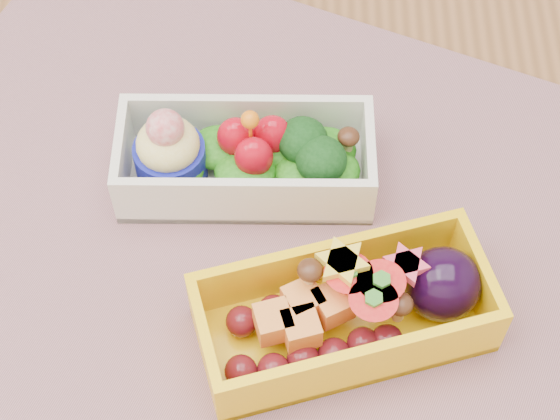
{
  "coord_description": "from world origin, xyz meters",
  "views": [
    {
      "loc": [
        -0.03,
        -0.28,
        1.26
      ],
      "look_at": [
        -0.04,
        0.03,
        0.79
      ],
      "focal_mm": 59.15,
      "sensor_mm": 36.0,
      "label": 1
    }
  ],
  "objects_px": {
    "placemat": "(268,249)",
    "bento_white": "(244,159)",
    "table": "(335,352)",
    "bento_yellow": "(351,311)"
  },
  "relations": [
    {
      "from": "bento_white",
      "to": "bento_yellow",
      "type": "distance_m",
      "value": 0.13
    },
    {
      "from": "placemat",
      "to": "bento_yellow",
      "type": "distance_m",
      "value": 0.08
    },
    {
      "from": "bento_white",
      "to": "bento_yellow",
      "type": "xyz_separation_m",
      "value": [
        0.07,
        -0.11,
        0.0
      ]
    },
    {
      "from": "table",
      "to": "bento_yellow",
      "type": "xyz_separation_m",
      "value": [
        0.0,
        -0.03,
        0.13
      ]
    },
    {
      "from": "table",
      "to": "bento_white",
      "type": "relative_size",
      "value": 7.15
    },
    {
      "from": "placemat",
      "to": "bento_yellow",
      "type": "xyz_separation_m",
      "value": [
        0.05,
        -0.06,
        0.03
      ]
    },
    {
      "from": "bento_yellow",
      "to": "placemat",
      "type": "bearing_deg",
      "value": 114.82
    },
    {
      "from": "table",
      "to": "bento_white",
      "type": "xyz_separation_m",
      "value": [
        -0.06,
        0.08,
        0.13
      ]
    },
    {
      "from": "placemat",
      "to": "bento_white",
      "type": "distance_m",
      "value": 0.06
    },
    {
      "from": "placemat",
      "to": "bento_yellow",
      "type": "relative_size",
      "value": 2.95
    }
  ]
}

